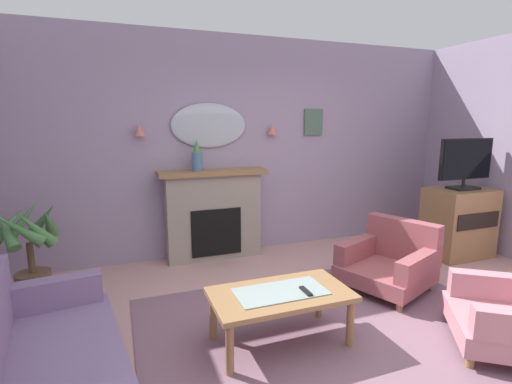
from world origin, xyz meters
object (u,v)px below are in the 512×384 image
at_px(fireplace, 214,215).
at_px(wall_sconce_left, 139,130).
at_px(tv_cabinet, 458,222).
at_px(floral_couch, 32,360).
at_px(framed_picture, 313,122).
at_px(tv_remote, 306,291).
at_px(mantel_vase_centre, 197,157).
at_px(tv_flatscreen, 466,162).
at_px(wall_mirror, 209,125).
at_px(coffee_table, 280,299).
at_px(wall_sconce_right, 272,129).
at_px(potted_plant_tall_palm, 30,249).
at_px(armchair_beside_couch, 390,260).

relative_size(fireplace, wall_sconce_left, 9.71).
distance_m(wall_sconce_left, tv_cabinet, 4.23).
bearing_deg(wall_sconce_left, floral_couch, -110.32).
distance_m(framed_picture, tv_remote, 2.95).
bearing_deg(mantel_vase_centre, tv_cabinet, -17.18).
bearing_deg(tv_remote, wall_sconce_left, 114.96).
bearing_deg(mantel_vase_centre, tv_flatscreen, -17.52).
bearing_deg(tv_cabinet, wall_mirror, 158.93).
height_order(tv_remote, floral_couch, floral_couch).
height_order(wall_sconce_left, coffee_table, wall_sconce_left).
height_order(wall_sconce_right, tv_flatscreen, wall_sconce_right).
relative_size(fireplace, wall_sconce_right, 9.71).
xyz_separation_m(wall_sconce_left, floral_couch, (-0.84, -2.26, -1.34)).
bearing_deg(tv_remote, fireplace, 95.19).
relative_size(wall_sconce_left, wall_sconce_right, 1.00).
bearing_deg(fireplace, potted_plant_tall_palm, -164.98).
height_order(coffee_table, tv_flatscreen, tv_flatscreen).
distance_m(armchair_beside_couch, tv_flatscreen, 1.84).
distance_m(wall_mirror, floral_couch, 3.18).
distance_m(floral_couch, tv_flatscreen, 4.95).
height_order(mantel_vase_centre, wall_sconce_right, wall_sconce_right).
bearing_deg(coffee_table, armchair_beside_couch, 19.47).
bearing_deg(wall_sconce_left, fireplace, -6.16).
distance_m(wall_sconce_right, framed_picture, 0.66).
xyz_separation_m(wall_sconce_left, tv_cabinet, (3.90, -1.12, -1.21)).
height_order(wall_sconce_left, tv_cabinet, wall_sconce_left).
relative_size(fireplace, tv_cabinet, 1.51).
height_order(wall_sconce_right, framed_picture, framed_picture).
bearing_deg(tv_cabinet, potted_plant_tall_palm, 174.31).
bearing_deg(floral_couch, potted_plant_tall_palm, 100.15).
height_order(fireplace, tv_flatscreen, tv_flatscreen).
relative_size(wall_sconce_left, coffee_table, 0.13).
distance_m(framed_picture, tv_flatscreen, 2.03).
bearing_deg(potted_plant_tall_palm, wall_mirror, 18.78).
distance_m(tv_flatscreen, potted_plant_tall_palm, 5.10).
bearing_deg(wall_mirror, tv_cabinet, -21.07).
bearing_deg(tv_flatscreen, framed_picture, 142.10).
height_order(coffee_table, tv_remote, tv_remote).
relative_size(tv_cabinet, tv_flatscreen, 1.07).
relative_size(framed_picture, tv_flatscreen, 0.43).
bearing_deg(tv_remote, wall_sconce_right, 73.75).
relative_size(armchair_beside_couch, tv_flatscreen, 1.26).
bearing_deg(wall_sconce_left, tv_cabinet, -16.09).
xyz_separation_m(fireplace, tv_remote, (0.20, -2.15, -0.12)).
bearing_deg(mantel_vase_centre, fireplace, 8.06).
xyz_separation_m(mantel_vase_centre, wall_mirror, (0.20, 0.17, 0.38)).
xyz_separation_m(wall_sconce_right, tv_cabinet, (2.20, -1.12, -1.21)).
xyz_separation_m(framed_picture, tv_remote, (-1.30, -2.31, -1.30)).
bearing_deg(wall_mirror, framed_picture, 0.38).
relative_size(wall_mirror, tv_cabinet, 1.07).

